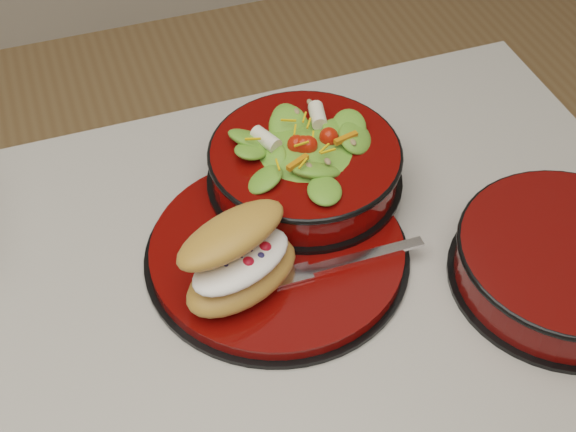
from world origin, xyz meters
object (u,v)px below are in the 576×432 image
object	(u,v)px
croissant	(239,258)
extra_bowl	(566,262)
salad_bowl	(305,159)
fork	(344,262)
dinner_plate	(278,251)

from	to	relation	value
croissant	extra_bowl	world-z (taller)	croissant
extra_bowl	salad_bowl	bearing A→B (deg)	135.03
salad_bowl	fork	bearing A→B (deg)	-91.43
salad_bowl	croissant	distance (m)	0.17
dinner_plate	salad_bowl	distance (m)	0.12
dinner_plate	extra_bowl	size ratio (longest dim) A/B	1.21
fork	extra_bowl	size ratio (longest dim) A/B	0.70
extra_bowl	dinner_plate	bearing A→B (deg)	154.88
dinner_plate	salad_bowl	xyz separation A→B (m)	(0.06, 0.09, 0.05)
croissant	extra_bowl	distance (m)	0.35
salad_bowl	croissant	size ratio (longest dim) A/B	1.52
dinner_plate	croissant	distance (m)	0.08
fork	salad_bowl	bearing A→B (deg)	-0.73
croissant	dinner_plate	bearing A→B (deg)	11.20
dinner_plate	croissant	xyz separation A→B (m)	(-0.05, -0.04, 0.05)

